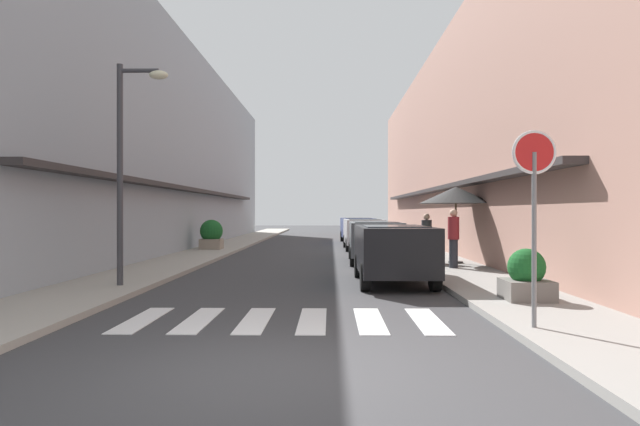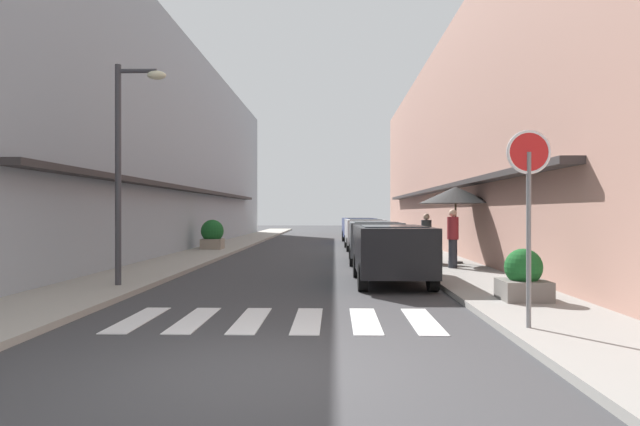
% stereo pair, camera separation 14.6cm
% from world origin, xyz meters
% --- Properties ---
extents(ground_plane, '(98.67, 98.67, 0.00)m').
position_xyz_m(ground_plane, '(0.00, 17.94, 0.00)').
color(ground_plane, '#38383A').
extents(sidewalk_left, '(2.27, 62.79, 0.12)m').
position_xyz_m(sidewalk_left, '(-4.54, 17.94, 0.06)').
color(sidewalk_left, '#9E998E').
rests_on(sidewalk_left, ground_plane).
extents(sidewalk_right, '(2.27, 62.79, 0.12)m').
position_xyz_m(sidewalk_right, '(4.54, 17.94, 0.06)').
color(sidewalk_right, gray).
rests_on(sidewalk_right, ground_plane).
extents(building_row_left, '(5.50, 42.37, 9.70)m').
position_xyz_m(building_row_left, '(-8.17, 19.18, 4.85)').
color(building_row_left, '#939EA8').
rests_on(building_row_left, ground_plane).
extents(building_row_right, '(5.50, 42.37, 9.58)m').
position_xyz_m(building_row_right, '(8.17, 19.18, 4.79)').
color(building_row_right, '#A87A6B').
rests_on(building_row_right, ground_plane).
extents(crosswalk, '(5.20, 2.20, 0.01)m').
position_xyz_m(crosswalk, '(-0.00, 2.98, 0.01)').
color(crosswalk, silver).
rests_on(crosswalk, ground_plane).
extents(parked_car_near, '(1.83, 3.97, 1.47)m').
position_xyz_m(parked_car_near, '(2.35, 7.64, 0.92)').
color(parked_car_near, black).
rests_on(parked_car_near, ground_plane).
extents(parked_car_mid, '(1.88, 4.47, 1.47)m').
position_xyz_m(parked_car_mid, '(2.35, 13.45, 0.92)').
color(parked_car_mid, '#4C5156').
rests_on(parked_car_mid, ground_plane).
extents(parked_car_far, '(1.85, 4.45, 1.47)m').
position_xyz_m(parked_car_far, '(2.35, 20.17, 0.92)').
color(parked_car_far, silver).
rests_on(parked_car_far, ground_plane).
extents(parked_car_distant, '(1.95, 4.23, 1.47)m').
position_xyz_m(parked_car_distant, '(2.35, 26.04, 0.92)').
color(parked_car_distant, navy).
rests_on(parked_car_distant, ground_plane).
extents(round_street_sign, '(0.65, 0.07, 2.89)m').
position_xyz_m(round_street_sign, '(3.75, 1.97, 2.33)').
color(round_street_sign, slate).
rests_on(round_street_sign, sidewalk_right).
extents(street_lamp, '(1.19, 0.28, 5.10)m').
position_xyz_m(street_lamp, '(-3.89, 6.41, 3.26)').
color(street_lamp, '#38383D').
rests_on(street_lamp, sidewalk_left).
extents(cafe_umbrella, '(2.42, 2.42, 2.52)m').
position_xyz_m(cafe_umbrella, '(4.92, 12.01, 2.36)').
color(cafe_umbrella, '#262626').
rests_on(cafe_umbrella, sidewalk_right).
extents(planter_corner, '(0.88, 0.88, 0.99)m').
position_xyz_m(planter_corner, '(4.55, 4.48, 0.55)').
color(planter_corner, slate).
rests_on(planter_corner, sidewalk_right).
extents(planter_midblock, '(0.74, 0.74, 1.07)m').
position_xyz_m(planter_midblock, '(4.00, 11.75, 0.64)').
color(planter_midblock, slate).
rests_on(planter_midblock, sidewalk_right).
extents(planter_far, '(1.04, 1.04, 1.34)m').
position_xyz_m(planter_far, '(-4.68, 18.77, 0.78)').
color(planter_far, gray).
rests_on(planter_far, sidewalk_left).
extents(pedestrian_walking_near, '(0.34, 0.34, 1.78)m').
position_xyz_m(pedestrian_walking_near, '(4.50, 10.47, 1.06)').
color(pedestrian_walking_near, '#282B33').
rests_on(pedestrian_walking_near, sidewalk_right).
extents(pedestrian_walking_far, '(0.34, 0.34, 1.64)m').
position_xyz_m(pedestrian_walking_far, '(3.99, 12.23, 0.98)').
color(pedestrian_walking_far, '#282B33').
rests_on(pedestrian_walking_far, sidewalk_right).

